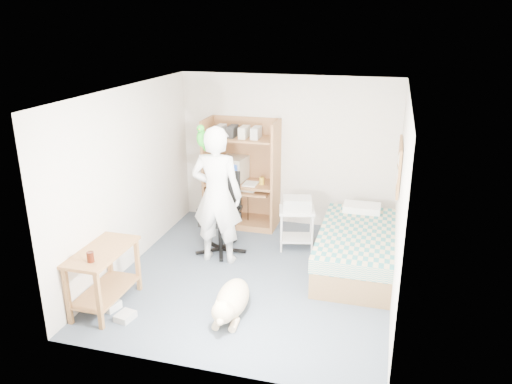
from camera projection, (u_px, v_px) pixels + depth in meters
The scene contains 21 objects.
floor at pixel (255, 276), 6.83m from camera, with size 4.00×4.00×0.00m, color #485562.
wall_back at pixel (287, 152), 8.24m from camera, with size 3.60×0.02×2.50m, color silver.
wall_right at pixel (400, 202), 5.97m from camera, with size 0.02×4.00×2.50m, color silver.
wall_left at pixel (129, 178), 6.86m from camera, with size 0.02×4.00×2.50m, color silver.
ceiling at pixel (255, 91), 6.00m from camera, with size 3.60×4.00×0.02m, color white.
computer_hutch at pixel (242, 178), 8.31m from camera, with size 1.20×0.63×1.80m.
bed at pixel (356, 249), 6.97m from camera, with size 1.02×2.02×0.66m.
side_desk at pixel (104, 270), 5.96m from camera, with size 0.50×1.00×0.75m.
corkboard at pixel (399, 166), 6.73m from camera, with size 0.04×0.94×0.66m.
office_chair at pixel (222, 224), 7.45m from camera, with size 0.67×0.67×1.19m.
person at pixel (217, 196), 6.97m from camera, with size 0.72×0.47×1.98m, color white.
parrot at pixel (202, 137), 6.76m from camera, with size 0.15×0.25×0.40m.
dog at pixel (231, 301), 5.87m from camera, with size 0.42×1.15×0.43m.
printer_cart at pixel (297, 222), 7.54m from camera, with size 0.60×0.52×0.63m.
printer at pixel (297, 203), 7.44m from camera, with size 0.42×0.32×0.18m, color #B5B5B0.
crt_monitor at pixel (233, 168), 8.31m from camera, with size 0.45×0.48×0.39m.
keyboard at pixel (242, 189), 8.21m from camera, with size 0.45×0.16×0.03m, color beige.
pencil_cup at pixel (262, 181), 8.14m from camera, with size 0.08×0.08×0.12m, color gold.
drink_glass at pixel (90, 257), 5.57m from camera, with size 0.08×0.08×0.12m, color #3B1309.
floor_box_a at pixel (109, 305), 6.05m from camera, with size 0.25×0.20×0.10m, color white.
floor_box_b at pixel (125, 316), 5.82m from camera, with size 0.18×0.22×0.08m, color #BBBBB6.
Camera 1 is at (1.61, -5.85, 3.33)m, focal length 35.00 mm.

